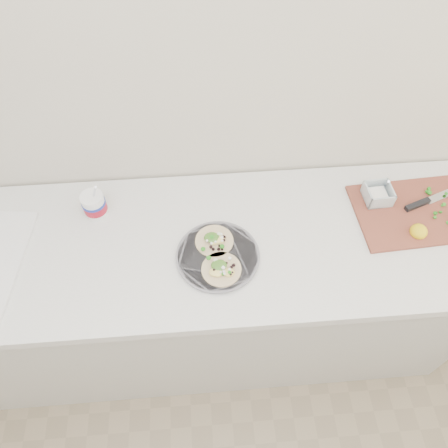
{
  "coord_description": "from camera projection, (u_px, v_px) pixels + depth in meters",
  "views": [
    {
      "loc": [
        0.12,
        0.54,
        2.22
      ],
      "look_at": [
        0.19,
        1.45,
        0.96
      ],
      "focal_mm": 35.0,
      "sensor_mm": 36.0,
      "label": 1
    }
  ],
  "objects": [
    {
      "name": "cutboard",
      "position": [
        413.0,
        208.0,
        1.65
      ],
      "size": [
        0.46,
        0.34,
        0.07
      ],
      "rotation": [
        0.0,
        0.0,
        0.05
      ],
      "color": "brown",
      "rests_on": "counter"
    },
    {
      "name": "taco_plate",
      "position": [
        218.0,
        255.0,
        1.53
      ],
      "size": [
        0.3,
        0.3,
        0.04
      ],
      "rotation": [
        0.0,
        0.0,
        -0.13
      ],
      "color": "slate",
      "rests_on": "counter"
    },
    {
      "name": "tub",
      "position": [
        94.0,
        203.0,
        1.6
      ],
      "size": [
        0.09,
        0.09,
        0.2
      ],
      "rotation": [
        0.0,
        0.0,
        0.08
      ],
      "color": "white",
      "rests_on": "counter"
    },
    {
      "name": "counter",
      "position": [
        182.0,
        296.0,
        1.95
      ],
      "size": [
        2.44,
        0.66,
        0.9
      ],
      "color": "beige",
      "rests_on": "ground"
    }
  ]
}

